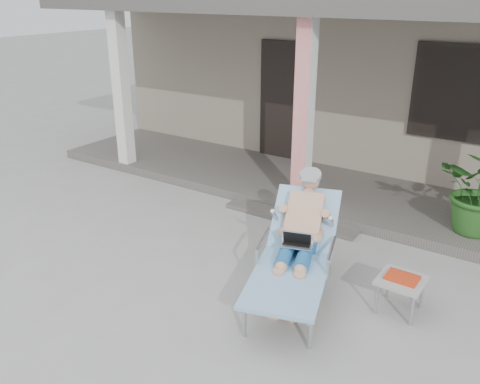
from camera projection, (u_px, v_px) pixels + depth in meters
The scene contains 7 objects.
ground at pixel (213, 277), 5.84m from camera, with size 60.00×60.00×0.00m, color #9E9E99.
house at pixel (402, 64), 10.25m from camera, with size 10.40×5.40×3.30m.
porch_deck at pixel (324, 190), 8.13m from camera, with size 10.00×2.00×0.15m, color #605B56.
porch_overhang at pixel (334, 11), 7.08m from camera, with size 10.00×2.30×2.85m.
porch_step at pixel (290, 218), 7.26m from camera, with size 2.00×0.30×0.07m, color #605B56.
lounger at pixel (298, 226), 5.32m from camera, with size 1.23×2.00×1.26m.
side_table at pixel (401, 282), 5.11m from camera, with size 0.46×0.46×0.40m.
Camera 1 is at (3.03, -4.05, 3.09)m, focal length 38.00 mm.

